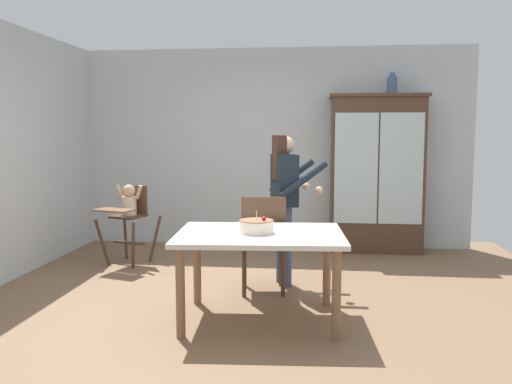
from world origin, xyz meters
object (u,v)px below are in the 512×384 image
(high_chair_with_toddler, at_px, (129,209))
(dining_table, at_px, (260,244))
(ceramic_vase, at_px, (392,85))
(birthday_cake, at_px, (257,226))
(adult_person, at_px, (285,191))
(dining_chair_far_side, at_px, (263,238))
(china_cabinet, at_px, (376,173))

(high_chair_with_toddler, bearing_deg, dining_table, -28.44)
(ceramic_vase, distance_m, birthday_cake, 3.44)
(ceramic_vase, bearing_deg, adult_person, -126.57)
(dining_table, distance_m, birthday_cake, 0.15)
(high_chair_with_toddler, distance_m, dining_table, 2.49)
(dining_chair_far_side, bearing_deg, ceramic_vase, -131.79)
(dining_table, bearing_deg, ceramic_vase, 63.34)
(ceramic_vase, distance_m, high_chair_with_toddler, 3.65)
(china_cabinet, distance_m, high_chair_with_toddler, 3.18)
(dining_table, relative_size, birthday_cake, 5.06)
(ceramic_vase, relative_size, birthday_cake, 0.96)
(adult_person, relative_size, dining_table, 1.08)
(high_chair_with_toddler, xyz_separation_m, adult_person, (1.89, -0.68, 0.31))
(dining_table, distance_m, dining_chair_far_side, 0.73)
(adult_person, relative_size, dining_chair_far_side, 1.59)
(dining_chair_far_side, bearing_deg, adult_person, -123.01)
(dining_table, bearing_deg, birthday_cake, -146.32)
(ceramic_vase, distance_m, adult_person, 2.44)
(china_cabinet, distance_m, adult_person, 2.02)
(adult_person, xyz_separation_m, dining_table, (-0.14, -1.09, -0.32))
(china_cabinet, bearing_deg, ceramic_vase, 1.28)
(adult_person, bearing_deg, dining_chair_far_side, 134.30)
(china_cabinet, relative_size, dining_chair_far_side, 2.13)
(birthday_cake, bearing_deg, high_chair_with_toddler, 134.02)
(birthday_cake, height_order, dining_chair_far_side, dining_chair_far_side)
(dining_table, xyz_separation_m, birthday_cake, (-0.03, -0.02, 0.15))
(high_chair_with_toddler, relative_size, birthday_cake, 3.39)
(dining_table, height_order, dining_chair_far_side, dining_chair_far_side)
(china_cabinet, height_order, dining_table, china_cabinet)
(high_chair_with_toddler, distance_m, birthday_cake, 2.49)
(high_chair_with_toddler, height_order, birthday_cake, high_chair_with_toddler)
(china_cabinet, height_order, dining_chair_far_side, china_cabinet)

